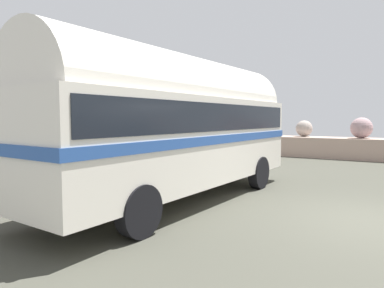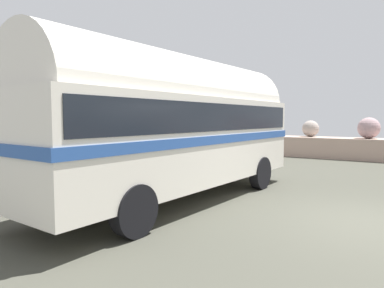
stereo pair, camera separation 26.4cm
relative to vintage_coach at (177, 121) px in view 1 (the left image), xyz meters
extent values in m
cube|color=#424238|center=(4.39, 0.53, -2.04)|extent=(32.00, 26.00, 0.02)
cube|color=#BE948F|center=(-9.14, 12.71, -0.37)|extent=(1.22, 0.96, 1.16)
cube|color=#AAA392|center=(-5.45, 12.48, -0.49)|extent=(1.00, 0.87, 0.93)
cube|color=tan|center=(-3.16, 11.92, -0.55)|extent=(0.99, 0.93, 0.79)
sphere|color=#A4978E|center=(0.11, 12.53, -0.50)|extent=(0.90, 0.90, 0.90)
sphere|color=#A7898C|center=(3.03, 12.32, -0.42)|extent=(1.07, 1.07, 1.07)
cylinder|color=black|center=(-0.98, 2.65, -1.55)|extent=(0.33, 0.97, 0.96)
cylinder|color=black|center=(1.23, 2.54, -1.55)|extent=(0.33, 0.97, 0.96)
cylinder|color=black|center=(-1.23, -2.55, -1.55)|extent=(0.33, 0.97, 0.96)
cylinder|color=black|center=(0.98, -2.66, -1.55)|extent=(0.33, 0.97, 0.96)
cube|color=silver|center=(0.00, 0.00, -0.48)|extent=(2.80, 8.50, 2.10)
cylinder|color=silver|center=(0.00, 0.00, 0.57)|extent=(2.58, 8.16, 2.20)
cube|color=#2A5098|center=(0.00, 0.00, -0.42)|extent=(2.85, 8.59, 0.20)
cube|color=black|center=(0.00, 0.00, 0.10)|extent=(2.82, 8.17, 0.64)
cube|color=silver|center=(0.20, 4.26, -1.35)|extent=(2.29, 0.27, 0.28)
cylinder|color=black|center=(-4.81, 4.08, -1.55)|extent=(0.39, 0.99, 0.96)
cylinder|color=black|center=(-2.61, 3.82, -1.55)|extent=(0.39, 0.99, 0.96)
cylinder|color=black|center=(-5.41, -1.09, -1.55)|extent=(0.39, 0.99, 0.96)
cylinder|color=black|center=(-3.22, -1.35, -1.55)|extent=(0.39, 0.99, 0.96)
cube|color=silver|center=(-4.01, 1.37, -0.48)|extent=(3.35, 8.62, 2.10)
cylinder|color=silver|center=(-4.01, 1.37, 0.57)|extent=(3.12, 8.26, 2.20)
cube|color=#B93224|center=(-4.01, 1.37, -0.42)|extent=(3.41, 8.71, 0.20)
cube|color=black|center=(-4.01, 1.37, 0.10)|extent=(3.35, 8.29, 0.64)
cube|color=silver|center=(-3.52, 5.61, -1.35)|extent=(2.28, 0.42, 0.28)
camera|label=1|loc=(4.89, -7.23, 0.08)|focal=32.24mm
camera|label=2|loc=(5.11, -7.09, 0.08)|focal=32.24mm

